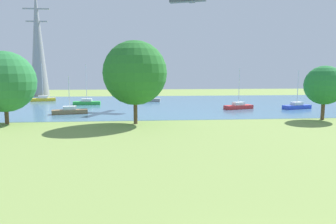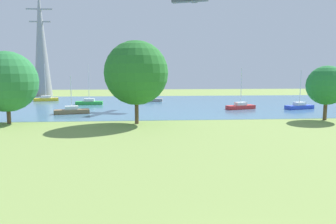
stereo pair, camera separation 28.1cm
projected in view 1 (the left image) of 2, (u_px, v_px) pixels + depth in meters
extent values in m
plane|color=#7F994C|center=(178.00, 133.00, 29.65)|extent=(160.00, 160.00, 0.00)
cube|color=teal|center=(160.00, 104.00, 57.31)|extent=(140.00, 40.00, 0.02)
cube|color=red|center=(238.00, 107.00, 49.39)|extent=(5.03, 2.97, 0.60)
cube|color=white|center=(239.00, 104.00, 49.32)|extent=(2.06, 1.62, 0.50)
cylinder|color=silver|center=(239.00, 87.00, 48.98)|extent=(0.10, 0.10, 5.90)
cube|color=gray|center=(148.00, 100.00, 62.41)|extent=(4.97, 2.22, 0.60)
cube|color=white|center=(148.00, 97.00, 62.34)|extent=(1.95, 1.36, 0.50)
cylinder|color=silver|center=(148.00, 81.00, 61.92)|extent=(0.10, 0.10, 7.21)
cube|color=yellow|center=(43.00, 100.00, 63.12)|extent=(5.03, 2.76, 0.60)
cube|color=white|center=(43.00, 97.00, 63.05)|extent=(2.03, 1.55, 0.50)
cylinder|color=silver|center=(42.00, 81.00, 62.64)|extent=(0.10, 0.10, 7.00)
cube|color=green|center=(87.00, 103.00, 55.92)|extent=(4.89, 1.80, 0.60)
cube|color=white|center=(87.00, 100.00, 55.86)|extent=(1.87, 1.21, 0.50)
cylinder|color=silver|center=(86.00, 83.00, 55.46)|extent=(0.10, 0.10, 6.72)
cube|color=blue|center=(297.00, 107.00, 49.58)|extent=(5.03, 2.85, 0.60)
cube|color=white|center=(297.00, 103.00, 49.51)|extent=(2.04, 1.58, 0.50)
cylinder|color=silver|center=(298.00, 88.00, 49.19)|extent=(0.10, 0.10, 5.55)
cube|color=brown|center=(70.00, 112.00, 43.39)|extent=(5.02, 2.58, 0.60)
cube|color=white|center=(70.00, 108.00, 43.32)|extent=(2.01, 1.49, 0.50)
cylinder|color=silver|center=(69.00, 93.00, 43.05)|extent=(0.10, 0.10, 4.77)
cylinder|color=brown|center=(7.00, 114.00, 34.76)|extent=(0.44, 0.44, 2.40)
sphere|color=#2A7A3C|center=(4.00, 82.00, 34.31)|extent=(6.83, 6.83, 6.83)
cylinder|color=brown|center=(135.00, 110.00, 34.85)|extent=(0.44, 0.44, 3.24)
sphere|color=#26702B|center=(135.00, 73.00, 34.33)|extent=(7.21, 7.21, 7.21)
cylinder|color=brown|center=(323.00, 109.00, 37.92)|extent=(0.44, 0.44, 2.61)
sphere|color=#247937|center=(324.00, 85.00, 37.54)|extent=(4.76, 4.76, 4.76)
cone|color=gray|center=(38.00, 42.00, 75.91)|extent=(4.40, 4.40, 26.65)
cube|color=gray|center=(36.00, 9.00, 74.91)|extent=(6.40, 0.30, 0.30)
cube|color=gray|center=(37.00, 21.00, 75.28)|extent=(5.20, 0.30, 0.30)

